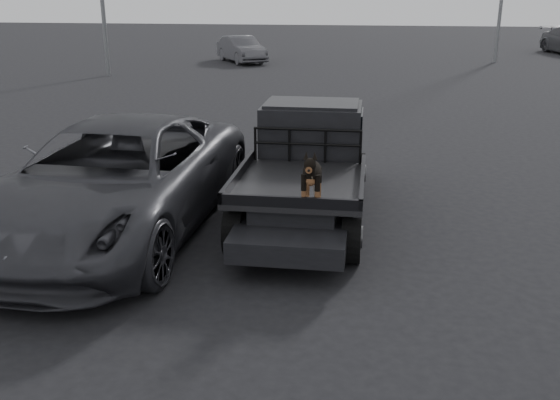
% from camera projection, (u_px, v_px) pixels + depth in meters
% --- Properties ---
extents(ground, '(120.00, 120.00, 0.00)m').
position_uv_depth(ground, '(322.00, 276.00, 8.41)').
color(ground, black).
rests_on(ground, ground).
extents(flatbed_ute, '(2.00, 5.40, 0.92)m').
position_uv_depth(flatbed_ute, '(305.00, 191.00, 10.41)').
color(flatbed_ute, black).
rests_on(flatbed_ute, ground).
extents(ute_cab, '(1.72, 1.30, 0.88)m').
position_uv_depth(ute_cab, '(312.00, 127.00, 11.01)').
color(ute_cab, black).
rests_on(ute_cab, flatbed_ute).
extents(headache_rack, '(1.80, 0.08, 0.55)m').
position_uv_depth(headache_rack, '(307.00, 146.00, 10.36)').
color(headache_rack, black).
rests_on(headache_rack, flatbed_ute).
extents(dog, '(0.32, 0.60, 0.74)m').
position_uv_depth(dog, '(312.00, 177.00, 8.34)').
color(dog, black).
rests_on(dog, flatbed_ute).
extents(parked_suv, '(3.11, 6.34, 1.73)m').
position_uv_depth(parked_suv, '(115.00, 180.00, 9.65)').
color(parked_suv, '#323338').
rests_on(parked_suv, ground).
extents(distant_car_a, '(3.33, 4.15, 1.33)m').
position_uv_depth(distant_car_a, '(241.00, 49.00, 32.34)').
color(distant_car_a, '#46464B').
rests_on(distant_car_a, ground).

